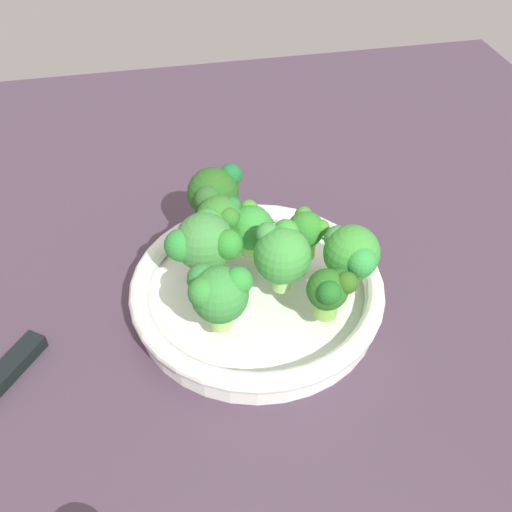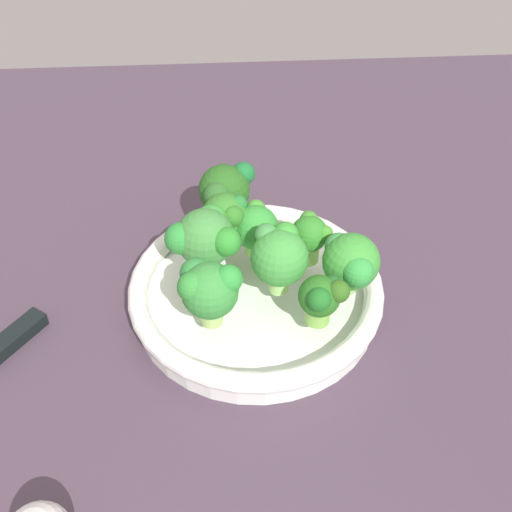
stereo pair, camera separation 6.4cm
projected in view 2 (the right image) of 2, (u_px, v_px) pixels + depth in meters
ground_plane at (230, 312)px, 69.67cm from camera, size 130.00×130.00×2.50cm
bowl at (256, 288)px, 67.93cm from camera, size 28.80×28.80×4.07cm
broccoli_floret_0 at (351, 262)px, 62.15cm from camera, size 6.97×6.14×7.10cm
broccoli_floret_1 at (254, 226)px, 67.46cm from camera, size 5.82×5.71×6.14cm
broccoli_floret_2 at (280, 256)px, 61.97cm from camera, size 6.49×6.13×7.76cm
broccoli_floret_3 at (205, 237)px, 64.07cm from camera, size 7.08×7.77×8.04cm
broccoli_floret_4 at (225, 217)px, 67.35cm from camera, size 6.06×5.52×7.08cm
broccoli_floret_5 at (226, 190)px, 71.21cm from camera, size 7.02×6.79×7.41cm
broccoli_floret_6 at (310, 235)px, 66.16cm from camera, size 4.41×4.61×6.01cm
broccoli_floret_7 at (209, 288)px, 58.55cm from camera, size 6.45×6.50×7.52cm
broccoli_floret_8 at (323, 297)px, 59.20cm from camera, size 4.80×5.06×5.85cm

